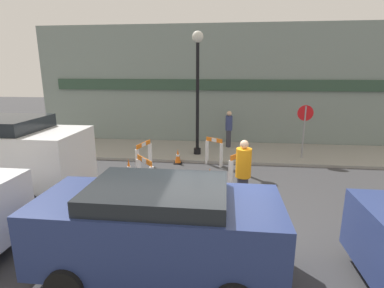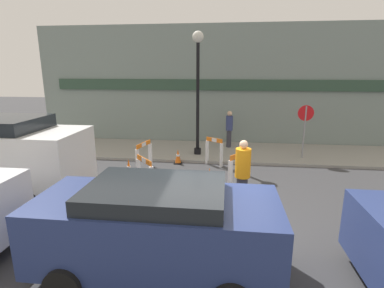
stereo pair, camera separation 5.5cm
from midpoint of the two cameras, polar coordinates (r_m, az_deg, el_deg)
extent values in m
plane|color=#38383A|center=(7.29, 5.41, -14.72)|extent=(60.00, 60.00, 0.00)
cube|color=gray|center=(12.97, 6.14, -1.45)|extent=(18.00, 3.22, 0.11)
cube|color=gray|center=(14.22, 6.53, 10.93)|extent=(18.00, 0.12, 5.50)
cube|color=#2D4738|center=(14.10, 6.53, 11.11)|extent=(16.20, 0.10, 0.50)
cylinder|color=black|center=(12.34, 1.18, -1.34)|extent=(0.29, 0.29, 0.24)
cylinder|color=black|center=(11.95, 1.24, 8.33)|extent=(0.13, 0.13, 4.41)
sphere|color=silver|center=(11.95, 1.30, 19.74)|extent=(0.44, 0.44, 0.44)
cylinder|color=gray|center=(12.40, 20.69, 2.09)|extent=(0.06, 0.06, 2.04)
cylinder|color=red|center=(12.28, 20.99, 5.51)|extent=(0.60, 0.03, 0.60)
cube|color=white|center=(8.69, 7.46, -6.31)|extent=(0.14, 0.12, 0.99)
cube|color=white|center=(9.35, 10.37, -4.94)|extent=(0.14, 0.12, 0.99)
cube|color=orange|center=(8.84, 9.11, -2.12)|extent=(0.53, 0.75, 0.15)
cube|color=white|center=(8.84, 9.11, -2.12)|extent=(0.18, 0.24, 0.13)
cube|color=white|center=(11.01, 5.75, -2.13)|extent=(0.12, 0.14, 0.90)
cube|color=white|center=(11.36, 3.03, -1.56)|extent=(0.12, 0.14, 0.90)
cube|color=orange|center=(11.05, 4.42, 0.77)|extent=(0.61, 0.40, 0.15)
cube|color=white|center=(11.05, 4.42, 0.77)|extent=(0.20, 0.14, 0.14)
cube|color=white|center=(11.20, -7.82, -2.02)|extent=(0.14, 0.09, 0.85)
cube|color=white|center=(10.46, -10.18, -3.28)|extent=(0.14, 0.09, 0.85)
cube|color=orange|center=(10.70, -9.06, -0.05)|extent=(0.26, 0.93, 0.15)
cube|color=white|center=(10.70, -9.06, -0.05)|extent=(0.10, 0.29, 0.14)
cube|color=white|center=(9.29, -9.97, -5.43)|extent=(0.14, 0.13, 0.88)
cube|color=white|center=(8.55, -7.54, -7.08)|extent=(0.14, 0.13, 0.88)
cube|color=orange|center=(8.75, -8.93, -3.07)|extent=(0.63, 0.71, 0.15)
cube|color=white|center=(8.75, -8.93, -3.07)|extent=(0.20, 0.23, 0.14)
cube|color=black|center=(9.83, -10.13, -6.93)|extent=(0.30, 0.30, 0.04)
cone|color=orange|center=(9.71, -10.21, -5.01)|extent=(0.22, 0.22, 0.66)
cylinder|color=white|center=(9.70, -10.22, -4.82)|extent=(0.13, 0.13, 0.09)
cube|color=black|center=(8.92, 3.47, -8.96)|extent=(0.30, 0.30, 0.04)
cone|color=orange|center=(8.78, 3.51, -6.72)|extent=(0.22, 0.23, 0.71)
cylinder|color=white|center=(8.77, 3.51, -6.50)|extent=(0.13, 0.13, 0.10)
cube|color=black|center=(10.12, -11.69, -6.37)|extent=(0.30, 0.30, 0.04)
cone|color=orange|center=(10.01, -11.79, -4.54)|extent=(0.22, 0.22, 0.64)
cylinder|color=white|center=(10.00, -11.80, -4.36)|extent=(0.13, 0.13, 0.09)
cube|color=black|center=(11.49, -2.53, -3.61)|extent=(0.30, 0.30, 0.04)
cone|color=orange|center=(11.40, -2.55, -2.27)|extent=(0.23, 0.22, 0.52)
cylinder|color=white|center=(11.40, -2.55, -2.15)|extent=(0.13, 0.13, 0.07)
cylinder|color=#33333D|center=(7.83, 9.64, -9.20)|extent=(0.39, 0.39, 0.88)
cylinder|color=orange|center=(7.55, 9.89, -3.58)|extent=(0.54, 0.54, 0.73)
sphere|color=#DBAD89|center=(7.42, 10.04, -0.09)|extent=(0.30, 0.30, 0.21)
cylinder|color=#33333D|center=(13.48, 7.16, 1.03)|extent=(0.27, 0.27, 0.77)
cylinder|color=navy|center=(13.34, 7.25, 3.97)|extent=(0.38, 0.38, 0.64)
sphere|color=#DBAD89|center=(13.27, 7.31, 5.79)|extent=(0.27, 0.27, 0.22)
cylinder|color=black|center=(7.85, -32.08, -12.32)|extent=(0.60, 0.18, 0.60)
cube|color=navy|center=(5.34, -6.37, -15.78)|extent=(4.10, 1.74, 1.11)
cube|color=#1E2328|center=(5.08, -6.54, -10.34)|extent=(2.25, 1.60, 0.51)
cylinder|color=black|center=(6.25, 7.64, -16.90)|extent=(0.60, 0.18, 0.60)
cylinder|color=black|center=(6.69, -15.53, -15.12)|extent=(0.60, 0.18, 0.60)
cylinder|color=black|center=(5.39, -23.04, -23.65)|extent=(0.60, 0.18, 0.60)
cylinder|color=black|center=(6.98, 32.87, -15.70)|extent=(0.60, 0.18, 0.60)
cylinder|color=black|center=(9.97, -22.20, -5.78)|extent=(0.60, 0.18, 0.60)
cylinder|color=black|center=(8.47, -28.46, -9.98)|extent=(0.60, 0.18, 0.60)
camera|label=1|loc=(0.03, -89.85, 0.04)|focal=28.00mm
camera|label=2|loc=(0.03, 90.15, -0.04)|focal=28.00mm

